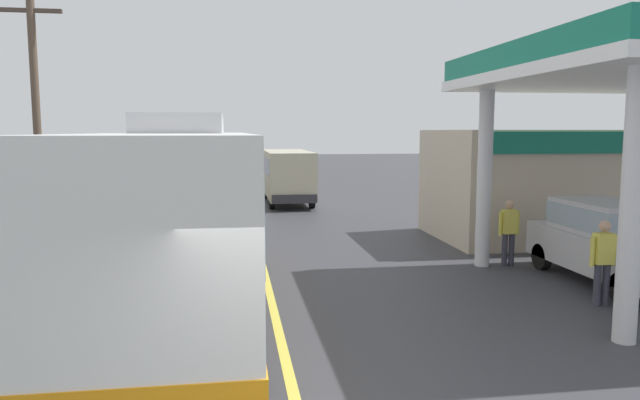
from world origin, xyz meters
The scene contains 10 objects.
ground centered at (0.00, 20.00, 0.00)m, with size 120.00×120.00×0.00m, color #38383D.
lane_divider_stripe centered at (0.00, 15.00, 0.00)m, with size 0.16×50.00×0.01m, color #D8CC4C.
coach_bus_main centered at (-1.70, 6.00, 1.72)m, with size 2.60×11.04×3.69m.
gas_station_roadside centered at (9.15, 10.36, 2.63)m, with size 9.10×11.95×5.10m.
car_at_pump centered at (7.47, 6.84, 1.01)m, with size 1.70×4.20×1.82m.
minibus_opposing_lane centered at (1.84, 22.42, 1.47)m, with size 2.04×6.13×2.44m.
pedestrian_near_pump centered at (6.32, 5.34, 0.93)m, with size 0.55×0.22×1.66m.
pedestrian_by_shop centered at (6.09, 8.75, 0.93)m, with size 0.55×0.22×1.66m.
car_trailing_behind_bus centered at (-2.00, 20.78, 1.01)m, with size 1.70×4.20×1.82m.
utility_pole_roadside centered at (-6.65, 14.45, 3.97)m, with size 1.80×0.24×7.58m.
Camera 1 is at (-0.73, -4.73, 3.36)m, focal length 32.70 mm.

